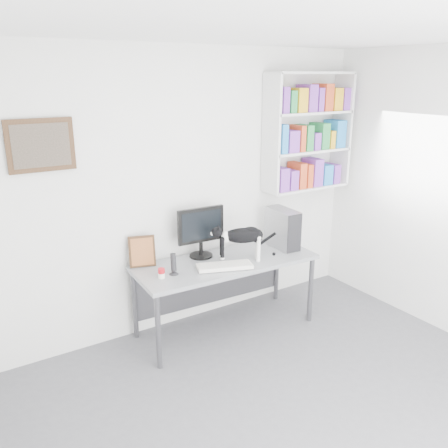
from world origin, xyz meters
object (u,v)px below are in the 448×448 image
at_px(pc_tower, 282,228).
at_px(cat, 241,244).
at_px(desk, 226,295).
at_px(monitor, 201,232).
at_px(keyboard, 225,266).
at_px(speaker, 173,264).
at_px(bookshelf, 308,132).
at_px(soup_can, 161,273).
at_px(leaning_print, 142,251).

height_order(pc_tower, cat, pc_tower).
relative_size(desk, monitor, 3.46).
relative_size(keyboard, speaker, 2.49).
distance_m(speaker, cat, 0.70).
height_order(bookshelf, pc_tower, bookshelf).
bearing_deg(speaker, soup_can, -158.79).
relative_size(desk, keyboard, 3.48).
bearing_deg(bookshelf, monitor, -178.04).
distance_m(bookshelf, cat, 1.49).
relative_size(pc_tower, leaning_print, 1.33).
relative_size(speaker, leaning_print, 0.67).
height_order(monitor, speaker, monitor).
xyz_separation_m(speaker, soup_can, (-0.13, -0.02, -0.06)).
bearing_deg(cat, leaning_print, -178.55).
bearing_deg(soup_can, bookshelf, 9.06).
distance_m(monitor, leaning_print, 0.59).
relative_size(keyboard, pc_tower, 1.26).
xyz_separation_m(desk, leaning_print, (-0.72, 0.30, 0.52)).
xyz_separation_m(keyboard, soup_can, (-0.59, 0.11, 0.02)).
bearing_deg(keyboard, desk, 75.02).
bearing_deg(monitor, speaker, -147.10).
bearing_deg(bookshelf, desk, -167.84).
xyz_separation_m(bookshelf, monitor, (-1.36, -0.05, -0.86)).
bearing_deg(speaker, keyboard, -0.82).
distance_m(desk, soup_can, 0.81).
height_order(pc_tower, leaning_print, pc_tower).
xyz_separation_m(bookshelf, soup_can, (-1.91, -0.30, -1.07)).
xyz_separation_m(bookshelf, leaning_print, (-1.94, 0.04, -0.97)).
height_order(keyboard, cat, cat).
bearing_deg(soup_can, desk, 3.54).
height_order(bookshelf, speaker, bookshelf).
relative_size(monitor, keyboard, 1.00).
distance_m(pc_tower, soup_can, 1.40).
distance_m(desk, monitor, 0.67).
relative_size(desk, speaker, 8.66).
relative_size(desk, soup_can, 19.84).
xyz_separation_m(speaker, cat, (0.69, -0.06, 0.07)).
xyz_separation_m(pc_tower, soup_can, (-1.39, -0.05, -0.16)).
distance_m(monitor, soup_can, 0.64).
bearing_deg(speaker, cat, 9.20).
bearing_deg(speaker, pc_tower, 15.97).
xyz_separation_m(pc_tower, cat, (-0.57, -0.10, -0.03)).
height_order(pc_tower, soup_can, pc_tower).
bearing_deg(leaning_print, bookshelf, 16.19).
xyz_separation_m(leaning_print, soup_can, (0.03, -0.34, -0.11)).
distance_m(desk, cat, 0.56).
xyz_separation_m(bookshelf, desk, (-1.21, -0.26, -1.48)).
bearing_deg(pc_tower, cat, -167.55).
bearing_deg(pc_tower, bookshelf, 28.63).
distance_m(keyboard, leaning_print, 0.77).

